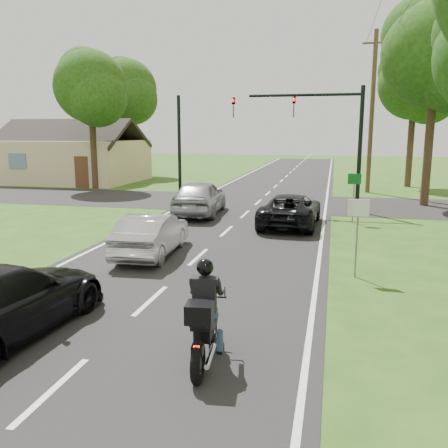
{
  "coord_description": "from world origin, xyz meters",
  "views": [
    {
      "loc": [
        4.02,
        -9.82,
        3.87
      ],
      "look_at": [
        1.06,
        3.0,
        1.3
      ],
      "focal_mm": 38.0,
      "sensor_mm": 36.0,
      "label": 1
    }
  ],
  "objects_px": {
    "traffic_signal": "(321,126)",
    "utility_pole_far": "(372,112)",
    "silver_suv": "(200,197)",
    "dark_car_behind": "(0,301)",
    "silver_sedan": "(152,234)",
    "dark_suv": "(291,210)",
    "sign_green": "(354,186)",
    "sign_white": "(358,219)",
    "motorcycle_rider": "(205,322)"
  },
  "relations": [
    {
      "from": "sign_white",
      "to": "dark_car_behind",
      "type": "bearing_deg",
      "value": -140.81
    },
    {
      "from": "silver_suv",
      "to": "utility_pole_far",
      "type": "height_order",
      "value": "utility_pole_far"
    },
    {
      "from": "silver_sedan",
      "to": "silver_suv",
      "type": "height_order",
      "value": "silver_suv"
    },
    {
      "from": "sign_white",
      "to": "traffic_signal",
      "type": "bearing_deg",
      "value": 97.05
    },
    {
      "from": "dark_suv",
      "to": "dark_car_behind",
      "type": "relative_size",
      "value": 0.98
    },
    {
      "from": "dark_suv",
      "to": "sign_green",
      "type": "distance_m",
      "value": 2.99
    },
    {
      "from": "utility_pole_far",
      "to": "motorcycle_rider",
      "type": "bearing_deg",
      "value": -99.66
    },
    {
      "from": "silver_sedan",
      "to": "sign_white",
      "type": "xyz_separation_m",
      "value": [
        6.21,
        -0.95,
        0.92
      ]
    },
    {
      "from": "silver_suv",
      "to": "dark_car_behind",
      "type": "distance_m",
      "value": 13.97
    },
    {
      "from": "dark_suv",
      "to": "motorcycle_rider",
      "type": "bearing_deg",
      "value": 90.55
    },
    {
      "from": "traffic_signal",
      "to": "utility_pole_far",
      "type": "height_order",
      "value": "utility_pole_far"
    },
    {
      "from": "dark_car_behind",
      "to": "sign_green",
      "type": "height_order",
      "value": "sign_green"
    },
    {
      "from": "dark_suv",
      "to": "traffic_signal",
      "type": "relative_size",
      "value": 0.76
    },
    {
      "from": "dark_car_behind",
      "to": "traffic_signal",
      "type": "xyz_separation_m",
      "value": [
        5.36,
        16.5,
        3.41
      ]
    },
    {
      "from": "dark_car_behind",
      "to": "sign_white",
      "type": "xyz_separation_m",
      "value": [
        6.72,
        5.48,
        0.87
      ]
    },
    {
      "from": "traffic_signal",
      "to": "dark_suv",
      "type": "bearing_deg",
      "value": -103.17
    },
    {
      "from": "silver_sedan",
      "to": "sign_green",
      "type": "height_order",
      "value": "sign_green"
    },
    {
      "from": "motorcycle_rider",
      "to": "sign_white",
      "type": "relative_size",
      "value": 1.0
    },
    {
      "from": "dark_suv",
      "to": "sign_green",
      "type": "xyz_separation_m",
      "value": [
        2.56,
        1.24,
        0.91
      ]
    },
    {
      "from": "dark_car_behind",
      "to": "silver_suv",
      "type": "bearing_deg",
      "value": -86.09
    },
    {
      "from": "sign_white",
      "to": "motorcycle_rider",
      "type": "bearing_deg",
      "value": -115.76
    },
    {
      "from": "dark_car_behind",
      "to": "utility_pole_far",
      "type": "bearing_deg",
      "value": -104.83
    },
    {
      "from": "silver_suv",
      "to": "sign_green",
      "type": "xyz_separation_m",
      "value": [
        6.97,
        -0.49,
        0.76
      ]
    },
    {
      "from": "dark_suv",
      "to": "sign_green",
      "type": "bearing_deg",
      "value": -152.07
    },
    {
      "from": "sign_white",
      "to": "silver_sedan",
      "type": "bearing_deg",
      "value": 171.29
    },
    {
      "from": "silver_suv",
      "to": "utility_pole_far",
      "type": "relative_size",
      "value": 0.48
    },
    {
      "from": "sign_green",
      "to": "dark_suv",
      "type": "bearing_deg",
      "value": -154.14
    },
    {
      "from": "silver_sedan",
      "to": "silver_suv",
      "type": "xyz_separation_m",
      "value": [
        -0.56,
        7.54,
        0.16
      ]
    },
    {
      "from": "silver_sedan",
      "to": "motorcycle_rider",
      "type": "bearing_deg",
      "value": 114.53
    },
    {
      "from": "dark_suv",
      "to": "sign_white",
      "type": "height_order",
      "value": "sign_white"
    },
    {
      "from": "motorcycle_rider",
      "to": "silver_sedan",
      "type": "xyz_separation_m",
      "value": [
        -3.52,
        6.52,
        -0.04
      ]
    },
    {
      "from": "utility_pole_far",
      "to": "sign_green",
      "type": "relative_size",
      "value": 4.71
    },
    {
      "from": "silver_suv",
      "to": "silver_sedan",
      "type": "bearing_deg",
      "value": 90.19
    },
    {
      "from": "silver_suv",
      "to": "sign_white",
      "type": "distance_m",
      "value": 10.88
    },
    {
      "from": "silver_suv",
      "to": "traffic_signal",
      "type": "relative_size",
      "value": 0.76
    },
    {
      "from": "motorcycle_rider",
      "to": "utility_pole_far",
      "type": "xyz_separation_m",
      "value": [
        4.19,
        24.59,
        4.36
      ]
    },
    {
      "from": "traffic_signal",
      "to": "utility_pole_far",
      "type": "xyz_separation_m",
      "value": [
        2.86,
        8.0,
        0.95
      ]
    },
    {
      "from": "silver_sedan",
      "to": "silver_suv",
      "type": "distance_m",
      "value": 7.56
    },
    {
      "from": "dark_car_behind",
      "to": "traffic_signal",
      "type": "bearing_deg",
      "value": -104.28
    },
    {
      "from": "silver_suv",
      "to": "dark_car_behind",
      "type": "xyz_separation_m",
      "value": [
        0.05,
        -13.97,
        -0.11
      ]
    },
    {
      "from": "silver_sedan",
      "to": "sign_green",
      "type": "bearing_deg",
      "value": -136.12
    },
    {
      "from": "silver_sedan",
      "to": "silver_suv",
      "type": "relative_size",
      "value": 0.84
    },
    {
      "from": "dark_car_behind",
      "to": "utility_pole_far",
      "type": "height_order",
      "value": "utility_pole_far"
    },
    {
      "from": "sign_white",
      "to": "sign_green",
      "type": "bearing_deg",
      "value": 88.57
    },
    {
      "from": "motorcycle_rider",
      "to": "silver_suv",
      "type": "relative_size",
      "value": 0.44
    },
    {
      "from": "motorcycle_rider",
      "to": "dark_car_behind",
      "type": "xyz_separation_m",
      "value": [
        -4.04,
        0.09,
        0.01
      ]
    },
    {
      "from": "utility_pole_far",
      "to": "sign_white",
      "type": "relative_size",
      "value": 4.71
    },
    {
      "from": "dark_car_behind",
      "to": "sign_white",
      "type": "bearing_deg",
      "value": -137.09
    },
    {
      "from": "dark_suv",
      "to": "silver_sedan",
      "type": "distance_m",
      "value": 6.97
    },
    {
      "from": "dark_suv",
      "to": "traffic_signal",
      "type": "bearing_deg",
      "value": -101.09
    }
  ]
}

